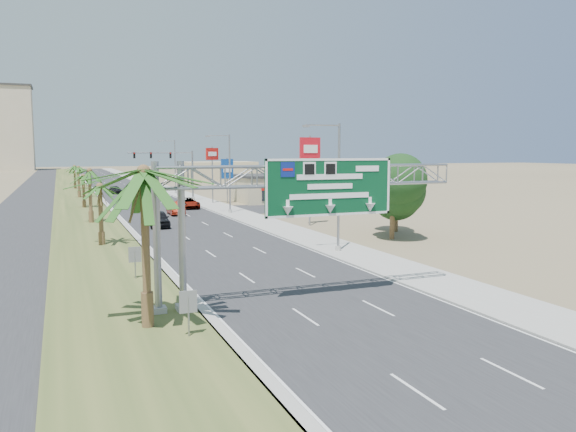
{
  "coord_description": "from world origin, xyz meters",
  "views": [
    {
      "loc": [
        -12.58,
        -16.76,
        7.84
      ],
      "look_at": [
        -0.59,
        12.61,
        4.2
      ],
      "focal_mm": 35.0,
      "sensor_mm": 36.0,
      "label": 1
    }
  ],
  "objects_px": {
    "store_building": "(293,188)",
    "pole_sign_red_near": "(310,155)",
    "pole_sign_blue": "(227,170)",
    "palm_near": "(144,173)",
    "car_far": "(115,190)",
    "pole_sign_red_far": "(212,159)",
    "sign_gantry": "(299,186)",
    "car_mid_lane": "(176,208)",
    "car_left_lane": "(159,219)",
    "car_right_lane": "(188,203)",
    "signal_mast": "(180,171)"
  },
  "relations": [
    {
      "from": "store_building",
      "to": "pole_sign_red_near",
      "type": "bearing_deg",
      "value": -109.22
    },
    {
      "from": "pole_sign_red_near",
      "to": "pole_sign_blue",
      "type": "distance_m",
      "value": 28.81
    },
    {
      "from": "palm_near",
      "to": "car_far",
      "type": "relative_size",
      "value": 1.82
    },
    {
      "from": "palm_near",
      "to": "pole_sign_red_near",
      "type": "bearing_deg",
      "value": 54.15
    },
    {
      "from": "palm_near",
      "to": "pole_sign_red_far",
      "type": "relative_size",
      "value": 0.97
    },
    {
      "from": "sign_gantry",
      "to": "pole_sign_blue",
      "type": "bearing_deg",
      "value": 77.68
    },
    {
      "from": "palm_near",
      "to": "pole_sign_red_far",
      "type": "xyz_separation_m",
      "value": [
        18.2,
        58.48,
        -0.12
      ]
    },
    {
      "from": "pole_sign_red_far",
      "to": "car_mid_lane",
      "type": "bearing_deg",
      "value": -121.7
    },
    {
      "from": "palm_near",
      "to": "sign_gantry",
      "type": "bearing_deg",
      "value": 13.32
    },
    {
      "from": "car_mid_lane",
      "to": "pole_sign_red_near",
      "type": "height_order",
      "value": "pole_sign_red_near"
    },
    {
      "from": "car_left_lane",
      "to": "car_mid_lane",
      "type": "bearing_deg",
      "value": 73.98
    },
    {
      "from": "car_mid_lane",
      "to": "car_far",
      "type": "relative_size",
      "value": 1.06
    },
    {
      "from": "pole_sign_red_near",
      "to": "pole_sign_blue",
      "type": "bearing_deg",
      "value": 91.64
    },
    {
      "from": "car_left_lane",
      "to": "car_far",
      "type": "bearing_deg",
      "value": 93.2
    },
    {
      "from": "car_mid_lane",
      "to": "pole_sign_blue",
      "type": "relative_size",
      "value": 0.7
    },
    {
      "from": "car_left_lane",
      "to": "car_far",
      "type": "relative_size",
      "value": 1.09
    },
    {
      "from": "sign_gantry",
      "to": "palm_near",
      "type": "bearing_deg",
      "value": -166.68
    },
    {
      "from": "sign_gantry",
      "to": "car_mid_lane",
      "type": "xyz_separation_m",
      "value": [
        1.82,
        43.21,
        -5.25
      ]
    },
    {
      "from": "store_building",
      "to": "pole_sign_blue",
      "type": "distance_m",
      "value": 11.22
    },
    {
      "from": "store_building",
      "to": "pole_sign_blue",
      "type": "height_order",
      "value": "pole_sign_blue"
    },
    {
      "from": "store_building",
      "to": "car_left_lane",
      "type": "xyz_separation_m",
      "value": [
        -25.13,
        -23.82,
        -1.14
      ]
    },
    {
      "from": "pole_sign_red_near",
      "to": "pole_sign_blue",
      "type": "xyz_separation_m",
      "value": [
        -0.82,
        28.69,
        -2.52
      ]
    },
    {
      "from": "palm_near",
      "to": "car_left_lane",
      "type": "distance_m",
      "value": 35.24
    },
    {
      "from": "store_building",
      "to": "pole_sign_blue",
      "type": "xyz_separation_m",
      "value": [
        -10.8,
        0.05,
        3.03
      ]
    },
    {
      "from": "car_right_lane",
      "to": "car_far",
      "type": "distance_m",
      "value": 33.49
    },
    {
      "from": "palm_near",
      "to": "pole_sign_red_near",
      "type": "height_order",
      "value": "pole_sign_red_near"
    },
    {
      "from": "car_right_lane",
      "to": "pole_sign_red_near",
      "type": "xyz_separation_m",
      "value": [
        8.13,
        -22.83,
        6.8
      ]
    },
    {
      "from": "car_right_lane",
      "to": "car_far",
      "type": "relative_size",
      "value": 1.16
    },
    {
      "from": "signal_mast",
      "to": "pole_sign_red_near",
      "type": "relative_size",
      "value": 1.08
    },
    {
      "from": "car_mid_lane",
      "to": "pole_sign_red_far",
      "type": "height_order",
      "value": "pole_sign_red_far"
    },
    {
      "from": "palm_near",
      "to": "car_right_lane",
      "type": "xyz_separation_m",
      "value": [
        13.09,
        52.19,
        -6.19
      ]
    },
    {
      "from": "store_building",
      "to": "car_mid_lane",
      "type": "height_order",
      "value": "store_building"
    },
    {
      "from": "car_left_lane",
      "to": "pole_sign_blue",
      "type": "relative_size",
      "value": 0.72
    },
    {
      "from": "palm_near",
      "to": "store_building",
      "type": "distance_m",
      "value": 66.04
    },
    {
      "from": "signal_mast",
      "to": "pole_sign_blue",
      "type": "xyz_separation_m",
      "value": [
        6.02,
        -5.93,
        0.18
      ]
    },
    {
      "from": "sign_gantry",
      "to": "car_mid_lane",
      "type": "distance_m",
      "value": 43.57
    },
    {
      "from": "pole_sign_blue",
      "to": "pole_sign_red_far",
      "type": "relative_size",
      "value": 0.81
    },
    {
      "from": "pole_sign_red_near",
      "to": "palm_near",
      "type": "bearing_deg",
      "value": -125.85
    },
    {
      "from": "signal_mast",
      "to": "store_building",
      "type": "relative_size",
      "value": 0.57
    },
    {
      "from": "signal_mast",
      "to": "car_right_lane",
      "type": "height_order",
      "value": "signal_mast"
    },
    {
      "from": "car_left_lane",
      "to": "palm_near",
      "type": "bearing_deg",
      "value": -96.57
    },
    {
      "from": "palm_near",
      "to": "car_left_lane",
      "type": "bearing_deg",
      "value": 79.93
    },
    {
      "from": "signal_mast",
      "to": "car_far",
      "type": "xyz_separation_m",
      "value": [
        -8.03,
        21.02,
        -4.18
      ]
    },
    {
      "from": "store_building",
      "to": "pole_sign_red_far",
      "type": "bearing_deg",
      "value": 177.88
    },
    {
      "from": "car_left_lane",
      "to": "car_right_lane",
      "type": "relative_size",
      "value": 0.94
    },
    {
      "from": "car_left_lane",
      "to": "car_right_lane",
      "type": "distance_m",
      "value": 19.33
    },
    {
      "from": "car_right_lane",
      "to": "pole_sign_red_near",
      "type": "height_order",
      "value": "pole_sign_red_near"
    },
    {
      "from": "sign_gantry",
      "to": "pole_sign_blue",
      "type": "relative_size",
      "value": 2.41
    },
    {
      "from": "signal_mast",
      "to": "car_mid_lane",
      "type": "distance_m",
      "value": 19.76
    },
    {
      "from": "sign_gantry",
      "to": "car_left_lane",
      "type": "distance_m",
      "value": 32.74
    }
  ]
}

